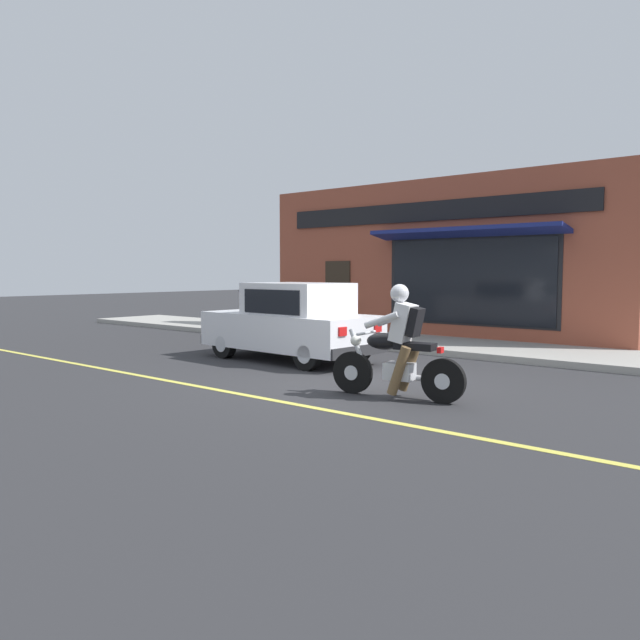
{
  "coord_description": "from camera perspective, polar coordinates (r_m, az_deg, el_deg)",
  "views": [
    {
      "loc": [
        -7.95,
        -6.08,
        1.79
      ],
      "look_at": [
        0.35,
        0.9,
        0.95
      ],
      "focal_mm": 35.0,
      "sensor_mm": 36.0,
      "label": 1
    }
  ],
  "objects": [
    {
      "name": "motorcycle_with_rider",
      "position": [
        8.87,
        7.14,
        -2.82
      ],
      "size": [
        0.66,
        2.01,
        1.62
      ],
      "color": "black",
      "rests_on": "ground"
    },
    {
      "name": "trash_bin",
      "position": [
        18.61,
        -3.79,
        0.87
      ],
      "size": [
        0.56,
        0.56,
        0.98
      ],
      "color": "#23512D",
      "rests_on": "sidewalk_curb"
    },
    {
      "name": "sidewalk_curb",
      "position": [
        15.92,
        5.02,
        -1.78
      ],
      "size": [
        2.6,
        22.0,
        0.14
      ],
      "primitive_type": "cube",
      "color": "#9E9B93",
      "rests_on": "ground"
    },
    {
      "name": "storefront_building",
      "position": [
        16.76,
        10.01,
        5.46
      ],
      "size": [
        1.25,
        10.4,
        4.2
      ],
      "color": "brown",
      "rests_on": "ground"
    },
    {
      "name": "car_hatchback",
      "position": [
        12.57,
        -2.62,
        -0.25
      ],
      "size": [
        1.82,
        3.85,
        1.57
      ],
      "color": "black",
      "rests_on": "ground"
    },
    {
      "name": "ground_plane",
      "position": [
        10.16,
        2.61,
        -5.72
      ],
      "size": [
        80.0,
        80.0,
        0.0
      ],
      "primitive_type": "plane",
      "color": "#2B2B2D"
    },
    {
      "name": "lane_stripe",
      "position": [
        11.11,
        -15.7,
        -4.99
      ],
      "size": [
        0.12,
        19.8,
        0.01
      ],
      "primitive_type": "cube",
      "color": "#D1C64C",
      "rests_on": "ground"
    }
  ]
}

